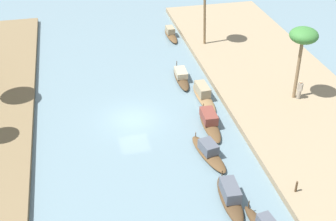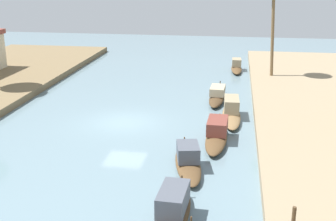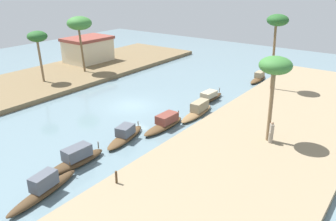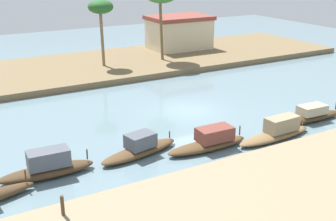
# 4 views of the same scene
# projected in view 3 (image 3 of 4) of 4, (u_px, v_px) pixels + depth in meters

# --- Properties ---
(river_water) EXTENTS (75.21, 75.21, 0.00)m
(river_water) POSITION_uv_depth(u_px,v_px,m) (132.00, 106.00, 34.14)
(river_water) COLOR slate
(river_water) RESTS_ON ground
(riverbank_left) EXTENTS (47.47, 11.73, 0.51)m
(riverbank_left) POSITION_uv_depth(u_px,v_px,m) (266.00, 141.00, 26.44)
(riverbank_left) COLOR #937F60
(riverbank_left) RESTS_ON ground
(riverbank_right) EXTENTS (47.47, 11.73, 0.51)m
(riverbank_right) POSITION_uv_depth(u_px,v_px,m) (46.00, 80.00, 41.65)
(riverbank_right) COLOR brown
(riverbank_right) RESTS_ON ground
(sampan_with_tall_canopy) EXTENTS (4.57, 1.41, 1.35)m
(sampan_with_tall_canopy) POSITION_uv_depth(u_px,v_px,m) (76.00, 159.00, 23.35)
(sampan_with_tall_canopy) COLOR #47331E
(sampan_with_tall_canopy) RESTS_ON river_water
(sampan_near_left_bank) EXTENTS (5.21, 1.36, 1.26)m
(sampan_near_left_bank) POSITION_uv_depth(u_px,v_px,m) (198.00, 110.00, 31.76)
(sampan_near_left_bank) COLOR brown
(sampan_near_left_bank) RESTS_ON river_water
(sampan_downstream_large) EXTENTS (5.37, 1.71, 1.40)m
(sampan_downstream_large) POSITION_uv_depth(u_px,v_px,m) (44.00, 188.00, 20.14)
(sampan_downstream_large) COLOR #47331E
(sampan_downstream_large) RESTS_ON river_water
(sampan_open_hull) EXTENTS (4.87, 1.29, 1.20)m
(sampan_open_hull) POSITION_uv_depth(u_px,v_px,m) (165.00, 123.00, 29.04)
(sampan_open_hull) COLOR brown
(sampan_open_hull) RESTS_ON river_water
(sampan_midstream) EXTENTS (4.98, 1.30, 1.03)m
(sampan_midstream) POSITION_uv_depth(u_px,v_px,m) (208.00, 98.00, 35.25)
(sampan_midstream) COLOR #47331E
(sampan_midstream) RESTS_ON river_water
(sampan_upstream_small) EXTENTS (4.27, 1.08, 1.10)m
(sampan_upstream_small) POSITION_uv_depth(u_px,v_px,m) (258.00, 78.00, 42.05)
(sampan_upstream_small) COLOR brown
(sampan_upstream_small) RESTS_ON river_water
(sampan_foreground) EXTENTS (4.86, 2.08, 1.19)m
(sampan_foreground) POSITION_uv_depth(u_px,v_px,m) (125.00, 135.00, 26.99)
(sampan_foreground) COLOR brown
(sampan_foreground) RESTS_ON river_water
(person_on_near_bank) EXTENTS (0.47, 0.47, 1.69)m
(person_on_near_bank) POSITION_uv_depth(u_px,v_px,m) (271.00, 133.00, 25.33)
(person_on_near_bank) COLOR gray
(person_on_near_bank) RESTS_ON riverbank_left
(mooring_post) EXTENTS (0.14, 0.14, 0.82)m
(mooring_post) POSITION_uv_depth(u_px,v_px,m) (116.00, 177.00, 20.46)
(mooring_post) COLOR #4C3823
(mooring_post) RESTS_ON riverbank_left
(palm_tree_left_near) EXTENTS (2.32, 2.32, 6.43)m
(palm_tree_left_near) POSITION_uv_depth(u_px,v_px,m) (275.00, 68.00, 23.94)
(palm_tree_left_near) COLOR #7F6647
(palm_tree_left_near) RESTS_ON riverbank_left
(palm_tree_left_far) EXTENTS (2.22, 2.22, 7.94)m
(palm_tree_left_far) POSITION_uv_depth(u_px,v_px,m) (277.00, 23.00, 35.18)
(palm_tree_left_far) COLOR brown
(palm_tree_left_far) RESTS_ON riverbank_left
(palm_tree_right_tall) EXTENTS (2.23, 2.23, 5.85)m
(palm_tree_right_tall) POSITION_uv_depth(u_px,v_px,m) (37.00, 38.00, 38.41)
(palm_tree_right_tall) COLOR #7F6647
(palm_tree_right_tall) RESTS_ON riverbank_right
(palm_tree_right_short) EXTENTS (3.05, 3.05, 6.94)m
(palm_tree_right_short) POSITION_uv_depth(u_px,v_px,m) (79.00, 24.00, 42.24)
(palm_tree_right_short) COLOR brown
(palm_tree_right_short) RESTS_ON riverbank_right
(riverside_building) EXTENTS (6.47, 4.68, 3.46)m
(riverside_building) POSITION_uv_depth(u_px,v_px,m) (88.00, 49.00, 48.91)
(riverside_building) COLOR beige
(riverside_building) RESTS_ON riverbank_right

